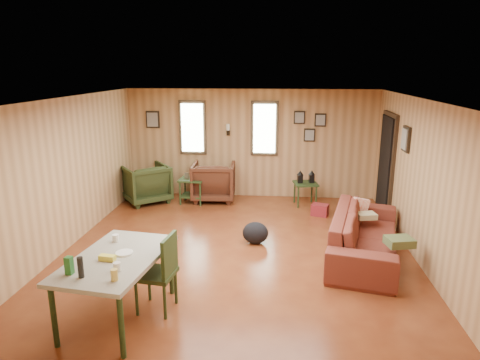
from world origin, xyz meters
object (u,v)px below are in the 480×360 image
Objects in this scene: recliner_green at (146,182)px; side_table at (306,182)px; end_table at (192,186)px; dining_table at (116,263)px; recliner_brown at (214,180)px; sofa at (366,227)px.

recliner_green is 1.20× the size of side_table.
dining_table reaches higher than end_table.
recliner_brown is at bearing 174.97° from side_table.
sofa is 3.77m from dining_table.
end_table is 0.41× the size of dining_table.
sofa is at bearing -36.78° from end_table.
end_table is (-3.20, 2.39, -0.10)m from sofa.
end_table is 4.43m from dining_table.
side_table is (1.99, -0.18, 0.05)m from recliner_brown.
recliner_green reaches higher than side_table.
recliner_green is at bearing 8.02° from recliner_brown.
recliner_green is 1.37× the size of end_table.
sofa is 3.84m from recliner_brown.
dining_table is (-3.17, -2.03, 0.23)m from sofa.
recliner_brown is 1.02× the size of recliner_green.
recliner_green is (-1.44, -0.28, -0.01)m from recliner_brown.
recliner_green is 3.43m from side_table.
sofa is 1.49× the size of dining_table.
dining_table reaches higher than recliner_green.
sofa reaches higher than side_table.
recliner_brown is 4.70m from dining_table.
dining_table is (0.03, -4.42, 0.33)m from end_table.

